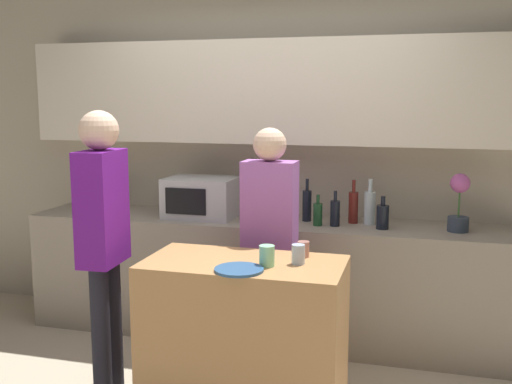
{
  "coord_description": "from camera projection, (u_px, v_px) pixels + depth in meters",
  "views": [
    {
      "loc": [
        1.08,
        -2.8,
        1.79
      ],
      "look_at": [
        0.17,
        0.52,
        1.24
      ],
      "focal_mm": 42.0,
      "sensor_mm": 36.0,
      "label": 1
    }
  ],
  "objects": [
    {
      "name": "bottle_1",
      "position": [
        318.0,
        214.0,
        4.22
      ],
      "size": [
        0.06,
        0.06,
        0.22
      ],
      "color": "#194723",
      "rests_on": "back_counter"
    },
    {
      "name": "kitchen_island",
      "position": [
        244.0,
        338.0,
        3.38
      ],
      "size": [
        1.11,
        0.58,
        0.89
      ],
      "color": "#B27F4C",
      "rests_on": "ground_plane"
    },
    {
      "name": "cup_0",
      "position": [
        298.0,
        254.0,
        3.25
      ],
      "size": [
        0.07,
        0.07,
        0.11
      ],
      "color": "#AEC0DC",
      "rests_on": "kitchen_island"
    },
    {
      "name": "back_wall",
      "position": [
        274.0,
        130.0,
        4.57
      ],
      "size": [
        6.4,
        0.4,
        2.7
      ],
      "color": "#B2A893",
      "rests_on": "ground_plane"
    },
    {
      "name": "toaster",
      "position": [
        103.0,
        200.0,
        4.73
      ],
      "size": [
        0.26,
        0.16,
        0.18
      ],
      "color": "silver",
      "rests_on": "back_counter"
    },
    {
      "name": "microwave",
      "position": [
        201.0,
        197.0,
        4.51
      ],
      "size": [
        0.52,
        0.39,
        0.3
      ],
      "color": "#B7BABC",
      "rests_on": "back_counter"
    },
    {
      "name": "potted_plant",
      "position": [
        459.0,
        203.0,
        4.02
      ],
      "size": [
        0.14,
        0.14,
        0.39
      ],
      "color": "#333D4C",
      "rests_on": "back_counter"
    },
    {
      "name": "bottle_5",
      "position": [
        383.0,
        216.0,
        4.11
      ],
      "size": [
        0.09,
        0.09,
        0.23
      ],
      "color": "black",
      "rests_on": "back_counter"
    },
    {
      "name": "bottle_4",
      "position": [
        370.0,
        207.0,
        4.26
      ],
      "size": [
        0.08,
        0.08,
        0.33
      ],
      "color": "silver",
      "rests_on": "back_counter"
    },
    {
      "name": "plate_on_island",
      "position": [
        239.0,
        270.0,
        3.12
      ],
      "size": [
        0.26,
        0.26,
        0.01
      ],
      "color": "#2D5684",
      "rests_on": "kitchen_island"
    },
    {
      "name": "bottle_0",
      "position": [
        307.0,
        205.0,
        4.37
      ],
      "size": [
        0.07,
        0.07,
        0.31
      ],
      "color": "black",
      "rests_on": "back_counter"
    },
    {
      "name": "bottle_2",
      "position": [
        335.0,
        213.0,
        4.2
      ],
      "size": [
        0.07,
        0.07,
        0.25
      ],
      "color": "black",
      "rests_on": "back_counter"
    },
    {
      "name": "person_left",
      "position": [
        270.0,
        230.0,
        3.82
      ],
      "size": [
        0.34,
        0.21,
        1.6
      ],
      "rotation": [
        0.0,
        0.0,
        -3.15
      ],
      "color": "black",
      "rests_on": "ground_plane"
    },
    {
      "name": "bottle_3",
      "position": [
        353.0,
        207.0,
        4.3
      ],
      "size": [
        0.07,
        0.07,
        0.31
      ],
      "color": "maroon",
      "rests_on": "back_counter"
    },
    {
      "name": "cup_2",
      "position": [
        267.0,
        256.0,
        3.21
      ],
      "size": [
        0.08,
        0.08,
        0.11
      ],
      "color": "#8FE2AC",
      "rests_on": "kitchen_island"
    },
    {
      "name": "back_counter",
      "position": [
        265.0,
        278.0,
        4.49
      ],
      "size": [
        3.6,
        0.62,
        0.89
      ],
      "color": "gray",
      "rests_on": "ground_plane"
    },
    {
      "name": "cup_1",
      "position": [
        303.0,
        249.0,
        3.4
      ],
      "size": [
        0.07,
        0.07,
        0.09
      ],
      "color": "#AE7268",
      "rests_on": "kitchen_island"
    },
    {
      "name": "person_center",
      "position": [
        103.0,
        230.0,
        3.46
      ],
      "size": [
        0.23,
        0.35,
        1.72
      ],
      "rotation": [
        0.0,
        0.0,
        -1.51
      ],
      "color": "black",
      "rests_on": "ground_plane"
    }
  ]
}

